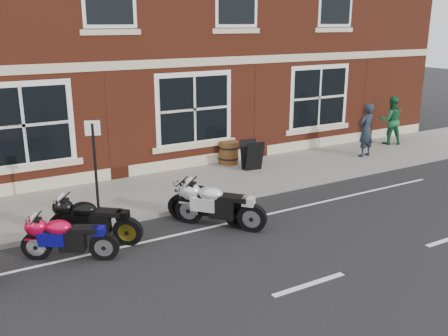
% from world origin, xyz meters
% --- Properties ---
extents(ground, '(80.00, 80.00, 0.00)m').
position_xyz_m(ground, '(0.00, 0.00, 0.00)').
color(ground, black).
rests_on(ground, ground).
extents(sidewalk, '(30.00, 3.00, 0.12)m').
position_xyz_m(sidewalk, '(0.00, 3.00, 0.06)').
color(sidewalk, slate).
rests_on(sidewalk, ground).
extents(kerb, '(30.00, 0.16, 0.12)m').
position_xyz_m(kerb, '(0.00, 1.42, 0.06)').
color(kerb, slate).
rests_on(kerb, ground).
extents(moto_sport_red, '(1.73, 1.10, 0.87)m').
position_xyz_m(moto_sport_red, '(-3.50, 0.19, 0.50)').
color(moto_sport_red, black).
rests_on(moto_sport_red, ground).
extents(moto_sport_black, '(1.69, 1.44, 0.94)m').
position_xyz_m(moto_sport_black, '(-2.84, 0.75, 0.54)').
color(moto_sport_black, black).
rests_on(moto_sport_black, ground).
extents(moto_sport_silver, '(1.54, 1.76, 0.99)m').
position_xyz_m(moto_sport_silver, '(-0.11, 0.14, 0.57)').
color(moto_sport_silver, black).
rests_on(moto_sport_silver, ground).
extents(moto_naked_black, '(1.41, 1.69, 0.94)m').
position_xyz_m(moto_naked_black, '(-0.23, 0.47, 0.54)').
color(moto_naked_black, black).
rests_on(moto_naked_black, ground).
extents(pedestrian_left, '(0.72, 0.53, 1.82)m').
position_xyz_m(pedestrian_left, '(7.13, 2.76, 1.03)').
color(pedestrian_left, '#1A232F').
rests_on(pedestrian_left, sidewalk).
extents(pedestrian_right, '(1.09, 1.02, 1.80)m').
position_xyz_m(pedestrian_right, '(9.28, 3.61, 1.02)').
color(pedestrian_right, '#195833').
rests_on(pedestrian_right, sidewalk).
extents(a_board_sign, '(0.60, 0.44, 0.94)m').
position_xyz_m(a_board_sign, '(2.88, 3.33, 0.59)').
color(a_board_sign, black).
rests_on(a_board_sign, sidewalk).
extents(barrel_planter, '(0.67, 0.67, 0.74)m').
position_xyz_m(barrel_planter, '(2.61, 4.30, 0.49)').
color(barrel_planter, '#513C15').
rests_on(barrel_planter, sidewalk).
extents(parking_sign, '(0.32, 0.13, 2.38)m').
position_xyz_m(parking_sign, '(-2.49, 1.55, 1.49)').
color(parking_sign, black).
rests_on(parking_sign, sidewalk).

